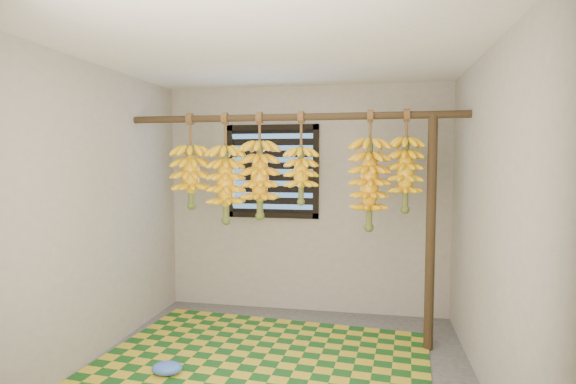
% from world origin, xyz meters
% --- Properties ---
extents(floor, '(3.00, 3.00, 0.01)m').
position_xyz_m(floor, '(0.00, 0.00, -0.01)').
color(floor, '#474747').
rests_on(floor, ground).
extents(ceiling, '(3.00, 3.00, 0.01)m').
position_xyz_m(ceiling, '(0.00, 0.00, 2.40)').
color(ceiling, silver).
rests_on(ceiling, wall_back).
extents(wall_back, '(3.00, 0.01, 2.40)m').
position_xyz_m(wall_back, '(0.00, 1.50, 1.20)').
color(wall_back, gray).
rests_on(wall_back, floor).
extents(wall_left, '(0.01, 3.00, 2.40)m').
position_xyz_m(wall_left, '(-1.50, 0.00, 1.20)').
color(wall_left, gray).
rests_on(wall_left, floor).
extents(wall_right, '(0.01, 3.00, 2.40)m').
position_xyz_m(wall_right, '(1.50, 0.00, 1.20)').
color(wall_right, gray).
rests_on(wall_right, floor).
extents(window, '(1.00, 0.04, 1.00)m').
position_xyz_m(window, '(-0.35, 1.48, 1.50)').
color(window, black).
rests_on(window, wall_back).
extents(hanging_pole, '(3.00, 0.06, 0.06)m').
position_xyz_m(hanging_pole, '(0.00, 0.70, 2.00)').
color(hanging_pole, '#3C2A17').
rests_on(hanging_pole, wall_left).
extents(support_post, '(0.08, 0.08, 2.00)m').
position_xyz_m(support_post, '(1.20, 0.70, 1.00)').
color(support_post, '#3C2A17').
rests_on(support_post, floor).
extents(woven_mat, '(2.76, 2.28, 0.01)m').
position_xyz_m(woven_mat, '(-0.15, 0.09, 0.01)').
color(woven_mat, '#164D19').
rests_on(woven_mat, floor).
extents(plastic_bag, '(0.26, 0.21, 0.10)m').
position_xyz_m(plastic_bag, '(-0.79, -0.17, 0.06)').
color(plastic_bag, blue).
rests_on(plastic_bag, woven_mat).
extents(banana_bunch_a, '(0.36, 0.36, 0.87)m').
position_xyz_m(banana_bunch_a, '(-0.95, 0.70, 1.47)').
color(banana_bunch_a, brown).
rests_on(banana_bunch_a, hanging_pole).
extents(banana_bunch_b, '(0.34, 0.34, 1.00)m').
position_xyz_m(banana_bunch_b, '(-0.61, 0.70, 1.40)').
color(banana_bunch_b, brown).
rests_on(banana_bunch_b, hanging_pole).
extents(banana_bunch_c, '(0.32, 0.32, 0.95)m').
position_xyz_m(banana_bunch_c, '(-0.29, 0.70, 1.45)').
color(banana_bunch_c, brown).
rests_on(banana_bunch_c, hanging_pole).
extents(banana_bunch_d, '(0.29, 0.29, 0.82)m').
position_xyz_m(banana_bunch_d, '(0.09, 0.70, 1.49)').
color(banana_bunch_d, brown).
rests_on(banana_bunch_d, hanging_pole).
extents(banana_bunch_e, '(0.33, 0.33, 1.03)m').
position_xyz_m(banana_bunch_e, '(0.69, 0.70, 1.42)').
color(banana_bunch_e, brown).
rests_on(banana_bunch_e, hanging_pole).
extents(banana_bunch_f, '(0.29, 0.29, 0.87)m').
position_xyz_m(banana_bunch_f, '(0.99, 0.70, 1.50)').
color(banana_bunch_f, brown).
rests_on(banana_bunch_f, hanging_pole).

